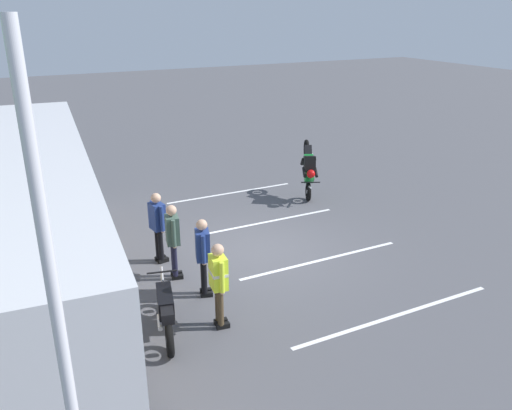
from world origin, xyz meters
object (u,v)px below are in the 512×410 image
spectator_centre (173,235)px  parked_motorcycle_silver (166,310)px  stunt_motorcycle (309,167)px  spectator_right (158,222)px  tour_bus (27,236)px  spectator_left (203,251)px  spectator_far_left (219,278)px

spectator_centre → parked_motorcycle_silver: size_ratio=0.87×
spectator_centre → stunt_motorcycle: size_ratio=0.93×
spectator_right → tour_bus: bearing=109.3°
stunt_motorcycle → spectator_left: bearing=128.5°
spectator_centre → tour_bus: bearing=91.3°
parked_motorcycle_silver → stunt_motorcycle: bearing=-51.2°
spectator_far_left → spectator_centre: (2.23, 0.16, 0.00)m
stunt_motorcycle → spectator_far_left: bearing=135.1°
spectator_far_left → spectator_left: (1.22, -0.16, -0.01)m
spectator_centre → parked_motorcycle_silver: (-1.96, 0.81, -0.57)m
tour_bus → parked_motorcycle_silver: (-1.89, -2.09, -1.16)m
spectator_left → spectator_right: (1.93, 0.38, 0.01)m
parked_motorcycle_silver → spectator_left: bearing=-49.7°
spectator_left → spectator_right: size_ratio=0.99×
spectator_far_left → spectator_centre: 2.23m
spectator_far_left → spectator_right: bearing=4.1°
tour_bus → spectator_far_left: bearing=-125.3°
tour_bus → parked_motorcycle_silver: size_ratio=5.59×
tour_bus → spectator_far_left: (-2.16, -3.05, -0.60)m
tour_bus → spectator_right: 3.06m
spectator_far_left → stunt_motorcycle: (5.28, -5.26, 0.01)m
spectator_far_left → stunt_motorcycle: bearing=-44.9°
spectator_right → stunt_motorcycle: 5.88m
spectator_far_left → spectator_left: size_ratio=1.00×
spectator_far_left → spectator_centre: spectator_centre is taller
spectator_centre → spectator_right: spectator_centre is taller
tour_bus → spectator_left: (-0.94, -3.21, -0.61)m
spectator_far_left → spectator_centre: size_ratio=0.99×
spectator_far_left → parked_motorcycle_silver: bearing=74.7°
spectator_far_left → stunt_motorcycle: size_ratio=0.92×
spectator_centre → spectator_right: size_ratio=1.01×
tour_bus → parked_motorcycle_silver: 3.05m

